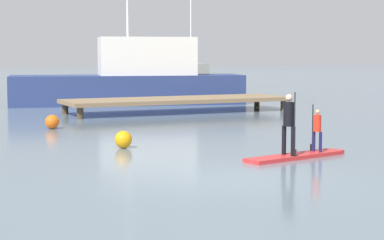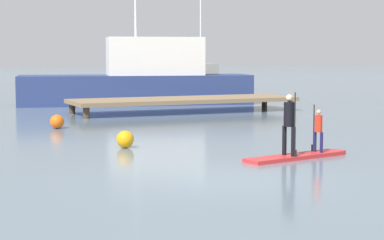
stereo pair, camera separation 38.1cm
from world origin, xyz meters
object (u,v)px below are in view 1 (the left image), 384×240
(paddleboard_near, at_px, (297,156))
(paddler_adult, at_px, (289,120))
(fishing_boat_white_large, at_px, (133,79))
(mooring_buoy_mid, at_px, (123,139))
(paddler_child_solo, at_px, (317,128))
(fishing_boat_green_midground, at_px, (190,80))
(mooring_buoy_near, at_px, (52,122))

(paddleboard_near, height_order, paddler_adult, paddler_adult)
(paddleboard_near, distance_m, fishing_boat_white_large, 20.21)
(paddleboard_near, distance_m, mooring_buoy_mid, 5.10)
(paddleboard_near, distance_m, paddler_child_solo, 1.04)
(paddler_adult, distance_m, paddler_child_solo, 1.11)
(paddler_adult, height_order, mooring_buoy_mid, paddler_adult)
(mooring_buoy_mid, bearing_deg, fishing_boat_white_large, 69.34)
(fishing_boat_white_large, xyz_separation_m, fishing_boat_green_midground, (8.43, 11.05, -0.58))
(paddleboard_near, height_order, mooring_buoy_mid, mooring_buoy_mid)
(paddleboard_near, bearing_deg, fishing_boat_white_large, 82.53)
(mooring_buoy_near, height_order, mooring_buoy_mid, mooring_buoy_near)
(fishing_boat_white_large, distance_m, mooring_buoy_near, 12.51)
(paddler_adult, relative_size, fishing_boat_white_large, 0.13)
(paddler_adult, xyz_separation_m, mooring_buoy_near, (-3.94, 9.67, -0.75))
(paddleboard_near, height_order, paddler_child_solo, paddler_child_solo)
(fishing_boat_green_midground, relative_size, mooring_buoy_mid, 16.56)
(paddleboard_near, height_order, fishing_boat_white_large, fishing_boat_white_large)
(fishing_boat_white_large, bearing_deg, fishing_boat_green_midground, 52.69)
(paddleboard_near, distance_m, mooring_buoy_near, 10.49)
(paddler_adult, height_order, fishing_boat_white_large, fishing_boat_white_large)
(paddler_child_solo, bearing_deg, paddleboard_near, -166.74)
(paddler_child_solo, relative_size, mooring_buoy_mid, 2.50)
(fishing_boat_green_midground, distance_m, mooring_buoy_near, 26.35)
(paddler_adult, relative_size, mooring_buoy_mid, 3.25)
(mooring_buoy_mid, bearing_deg, fishing_boat_green_midground, 61.96)
(paddler_adult, xyz_separation_m, paddler_child_solo, (1.05, 0.25, -0.27))
(fishing_boat_white_large, distance_m, mooring_buoy_mid, 17.48)
(fishing_boat_white_large, bearing_deg, paddleboard_near, -97.47)
(paddler_child_solo, height_order, fishing_boat_green_midground, fishing_boat_green_midground)
(paddler_adult, distance_m, fishing_boat_green_midground, 33.13)
(paddler_child_solo, relative_size, fishing_boat_white_large, 0.10)
(mooring_buoy_near, bearing_deg, fishing_boat_green_midground, 54.53)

